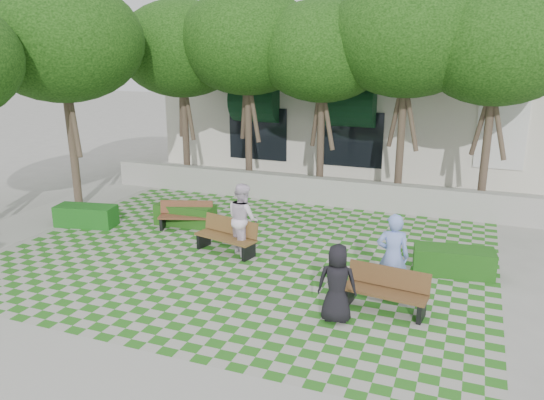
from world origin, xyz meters
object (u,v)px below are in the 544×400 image
at_px(person_blue, 393,256).
at_px(hedge_midleft, 185,215).
at_px(hedge_west, 86,216).
at_px(bench_east, 386,291).
at_px(person_dark, 337,283).
at_px(person_white, 243,219).
at_px(hedge_east, 453,261).
at_px(bench_west, 186,216).
at_px(bench_mid, 227,236).

bearing_deg(person_blue, hedge_midleft, -30.26).
relative_size(hedge_midleft, hedge_west, 1.00).
distance_m(bench_east, hedge_west, 9.42).
xyz_separation_m(hedge_midleft, person_dark, (5.67, -4.04, 0.47)).
relative_size(bench_east, person_white, 0.93).
bearing_deg(bench_east, person_white, 161.59).
distance_m(hedge_east, person_blue, 2.20).
height_order(hedge_east, person_white, person_white).
xyz_separation_m(bench_east, person_white, (-3.95, 1.85, 0.50)).
distance_m(bench_west, hedge_west, 3.02).
bearing_deg(bench_west, hedge_west, 177.41).
relative_size(hedge_east, person_blue, 0.97).
bearing_deg(person_blue, person_dark, 51.14).
distance_m(bench_west, person_blue, 6.74).
relative_size(bench_mid, person_blue, 0.95).
distance_m(hedge_midleft, person_white, 2.97).
height_order(bench_east, hedge_midleft, bench_east).
xyz_separation_m(bench_west, hedge_west, (-2.90, -0.85, -0.08)).
distance_m(bench_east, person_blue, 0.80).
bearing_deg(bench_east, person_dark, -130.35).
xyz_separation_m(hedge_east, hedge_west, (-10.36, -0.25, -0.01)).
height_order(bench_east, person_blue, person_blue).
bearing_deg(person_white, bench_mid, 58.04).
xyz_separation_m(bench_west, person_blue, (6.29, -2.36, 0.54)).
relative_size(bench_east, bench_mid, 0.97).
bearing_deg(hedge_midleft, person_white, -29.39).
bearing_deg(bench_east, bench_mid, 165.06).
height_order(hedge_east, person_dark, person_dark).
bearing_deg(person_white, hedge_east, -133.33).
xyz_separation_m(person_blue, person_dark, (-0.82, -1.38, -0.15)).
bearing_deg(person_blue, bench_mid, -22.24).
bearing_deg(bench_east, hedge_west, 173.63).
bearing_deg(person_blue, bench_west, -28.50).
bearing_deg(bench_west, bench_east, -44.19).
height_order(hedge_east, hedge_west, hedge_east).
height_order(bench_mid, hedge_midleft, bench_mid).
bearing_deg(person_blue, hedge_east, -131.54).
height_order(bench_mid, bench_west, bench_mid).
bearing_deg(bench_east, hedge_east, 70.34).
bearing_deg(person_dark, person_white, -49.09).
bearing_deg(person_dark, bench_west, -43.62).
relative_size(bench_mid, hedge_east, 0.98).
relative_size(bench_west, person_dark, 1.04).
xyz_separation_m(bench_west, person_white, (2.34, -1.12, 0.53)).
bearing_deg(bench_mid, hedge_west, -171.31).
relative_size(hedge_west, person_white, 0.96).
xyz_separation_m(person_dark, person_white, (-3.13, 2.61, 0.14)).
distance_m(bench_west, person_dark, 6.63).
relative_size(person_blue, person_white, 1.01).
height_order(hedge_midleft, person_dark, person_dark).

